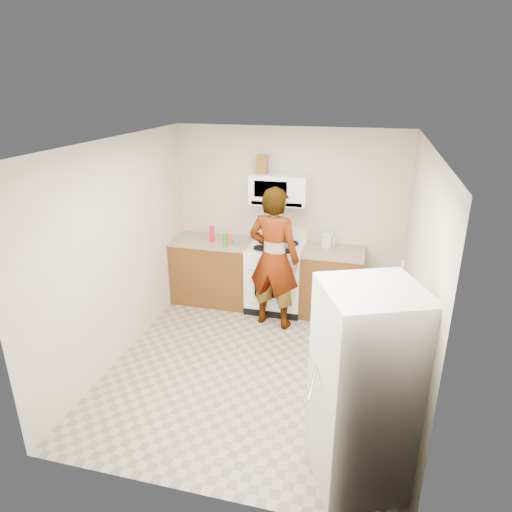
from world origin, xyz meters
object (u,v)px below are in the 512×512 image
(microwave, at_px, (279,189))
(fridge, at_px, (365,390))
(saucepan, at_px, (268,236))
(kettle, at_px, (327,241))
(person, at_px, (274,259))
(gas_range, at_px, (276,276))

(microwave, height_order, fridge, microwave)
(microwave, distance_m, saucepan, 0.70)
(fridge, relative_size, kettle, 9.66)
(person, xyz_separation_m, saucepan, (-0.23, 0.61, 0.08))
(saucepan, bearing_deg, person, -69.63)
(microwave, xyz_separation_m, saucepan, (-0.16, 0.01, -0.68))
(kettle, relative_size, saucepan, 0.77)
(gas_range, height_order, kettle, gas_range)
(person, bearing_deg, microwave, -71.85)
(microwave, xyz_separation_m, kettle, (0.67, 0.01, -0.68))
(kettle, height_order, saucepan, kettle)
(person, bearing_deg, fridge, 129.43)
(microwave, relative_size, fridge, 0.45)
(gas_range, xyz_separation_m, saucepan, (-0.16, 0.13, 0.53))
(person, relative_size, saucepan, 8.15)
(gas_range, bearing_deg, saucepan, 139.33)
(fridge, bearing_deg, person, 94.61)
(saucepan, bearing_deg, microwave, -2.50)
(kettle, xyz_separation_m, saucepan, (-0.82, -0.01, -0.01))
(saucepan, bearing_deg, kettle, 0.36)
(kettle, bearing_deg, microwave, -173.53)
(kettle, distance_m, saucepan, 0.82)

